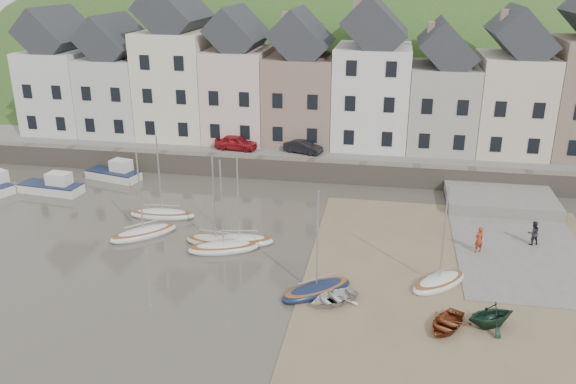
% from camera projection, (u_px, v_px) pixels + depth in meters
% --- Properties ---
extents(ground, '(160.00, 160.00, 0.00)m').
position_uv_depth(ground, '(270.00, 275.00, 34.57)').
color(ground, '#4C473C').
rests_on(ground, ground).
extents(quay_land, '(90.00, 30.00, 1.50)m').
position_uv_depth(quay_land, '(330.00, 128.00, 63.75)').
color(quay_land, '#365421').
rests_on(quay_land, ground).
extents(quay_street, '(70.00, 7.00, 0.10)m').
position_uv_depth(quay_street, '(316.00, 151.00, 52.88)').
color(quay_street, slate).
rests_on(quay_street, quay_land).
extents(seawall, '(70.00, 1.20, 1.80)m').
position_uv_depth(seawall, '(311.00, 170.00, 49.89)').
color(seawall, slate).
rests_on(seawall, ground).
extents(beach, '(18.00, 26.00, 0.06)m').
position_uv_depth(beach, '(463.00, 292.00, 32.74)').
color(beach, '#746147').
rests_on(beach, ground).
extents(slipway, '(8.00, 18.00, 0.12)m').
position_uv_depth(slipway, '(513.00, 237.00, 39.43)').
color(slipway, slate).
rests_on(slipway, ground).
extents(hillside, '(134.40, 84.00, 84.00)m').
position_uv_depth(hillside, '(316.00, 195.00, 96.99)').
color(hillside, '#365421').
rests_on(hillside, ground).
extents(townhouse_terrace, '(61.05, 8.00, 13.93)m').
position_uv_depth(townhouse_terrace, '(342.00, 81.00, 53.77)').
color(townhouse_terrace, silver).
rests_on(townhouse_terrace, quay_land).
extents(sailboat_0, '(4.91, 1.88, 6.32)m').
position_uv_depth(sailboat_0, '(162.00, 214.00, 42.56)').
color(sailboat_0, silver).
rests_on(sailboat_0, ground).
extents(sailboat_1, '(4.41, 4.26, 6.32)m').
position_uv_depth(sailboat_1, '(144.00, 233.00, 39.50)').
color(sailboat_1, silver).
rests_on(sailboat_1, ground).
extents(sailboat_2, '(4.31, 1.89, 6.32)m').
position_uv_depth(sailboat_2, '(216.00, 241.00, 38.29)').
color(sailboat_2, '#C3B59C').
rests_on(sailboat_2, ground).
extents(sailboat_3, '(4.80, 2.95, 6.32)m').
position_uv_depth(sailboat_3, '(224.00, 247.00, 37.43)').
color(sailboat_3, silver).
rests_on(sailboat_3, ground).
extents(sailboat_4, '(4.66, 2.21, 6.32)m').
position_uv_depth(sailboat_4, '(239.00, 240.00, 38.42)').
color(sailboat_4, silver).
rests_on(sailboat_4, ground).
extents(sailboat_5, '(4.34, 4.03, 6.32)m').
position_uv_depth(sailboat_5, '(317.00, 290.00, 32.48)').
color(sailboat_5, '#121C3B').
rests_on(sailboat_5, ground).
extents(sailboat_6, '(3.86, 3.85, 6.32)m').
position_uv_depth(sailboat_6, '(439.00, 282.00, 33.28)').
color(sailboat_6, silver).
rests_on(sailboat_6, ground).
extents(motorboat_0, '(5.30, 2.24, 1.70)m').
position_uv_depth(motorboat_0, '(53.00, 186.00, 47.14)').
color(motorboat_0, silver).
rests_on(motorboat_0, ground).
extents(motorboat_2, '(5.03, 2.82, 1.70)m').
position_uv_depth(motorboat_2, '(115.00, 173.00, 50.20)').
color(motorboat_2, silver).
rests_on(motorboat_2, ground).
extents(rowboat_white, '(3.46, 3.38, 0.59)m').
position_uv_depth(rowboat_white, '(333.00, 298.00, 31.50)').
color(rowboat_white, silver).
rests_on(rowboat_white, beach).
extents(rowboat_green, '(3.31, 3.16, 1.36)m').
position_uv_depth(rowboat_green, '(491.00, 315.00, 29.27)').
color(rowboat_green, black).
rests_on(rowboat_green, beach).
extents(rowboat_red, '(3.05, 3.41, 0.58)m').
position_uv_depth(rowboat_red, '(446.00, 323.00, 29.23)').
color(rowboat_red, brown).
rests_on(rowboat_red, beach).
extents(person_red, '(0.75, 0.68, 1.72)m').
position_uv_depth(person_red, '(479.00, 240.00, 36.85)').
color(person_red, '#9A311C').
rests_on(person_red, slipway).
extents(person_dark, '(0.95, 0.85, 1.62)m').
position_uv_depth(person_dark, '(533.00, 233.00, 37.90)').
color(person_dark, black).
rests_on(person_dark, slipway).
extents(car_left, '(3.98, 1.92, 1.31)m').
position_uv_depth(car_left, '(236.00, 142.00, 52.90)').
color(car_left, maroon).
rests_on(car_left, quay_street).
extents(car_right, '(3.67, 2.25, 1.14)m').
position_uv_depth(car_right, '(303.00, 147.00, 51.92)').
color(car_right, black).
rests_on(car_right, quay_street).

